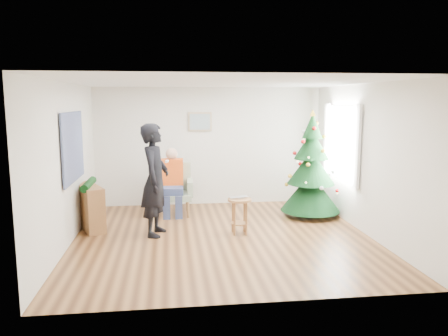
{
  "coord_description": "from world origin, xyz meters",
  "views": [
    {
      "loc": [
        -0.87,
        -7.14,
        2.3
      ],
      "look_at": [
        0.1,
        0.6,
        1.1
      ],
      "focal_mm": 35.0,
      "sensor_mm": 36.0,
      "label": 1
    }
  ],
  "objects": [
    {
      "name": "garland",
      "position": [
        -2.33,
        0.8,
        0.82
      ],
      "size": [
        0.14,
        0.9,
        0.14
      ],
      "primitive_type": "cylinder",
      "rotation": [
        1.57,
        0.0,
        0.0
      ],
      "color": "black",
      "rests_on": "console"
    },
    {
      "name": "wall_left",
      "position": [
        -2.5,
        0.0,
        1.3
      ],
      "size": [
        0.0,
        5.0,
        5.0
      ],
      "primitive_type": "plane",
      "rotation": [
        1.57,
        0.0,
        1.57
      ],
      "color": "silver",
      "rests_on": "floor"
    },
    {
      "name": "console",
      "position": [
        -2.33,
        0.8,
        0.4
      ],
      "size": [
        0.69,
        1.03,
        0.8
      ],
      "primitive_type": "cube",
      "rotation": [
        0.0,
        0.0,
        0.43
      ],
      "color": "brown",
      "rests_on": "floor"
    },
    {
      "name": "framed_picture",
      "position": [
        -0.2,
        2.46,
        1.85
      ],
      "size": [
        0.52,
        0.05,
        0.42
      ],
      "color": "tan",
      "rests_on": "wall_back"
    },
    {
      "name": "wall_front",
      "position": [
        0.0,
        -2.5,
        1.3
      ],
      "size": [
        5.0,
        0.0,
        5.0
      ],
      "primitive_type": "plane",
      "rotation": [
        -1.57,
        0.0,
        0.0
      ],
      "color": "silver",
      "rests_on": "floor"
    },
    {
      "name": "laptop",
      "position": [
        0.32,
        0.16,
        0.64
      ],
      "size": [
        0.39,
        0.3,
        0.03
      ],
      "primitive_type": "imported",
      "rotation": [
        0.0,
        0.0,
        0.27
      ],
      "color": "silver",
      "rests_on": "stool"
    },
    {
      "name": "wall_back",
      "position": [
        0.0,
        2.5,
        1.3
      ],
      "size": [
        5.0,
        0.0,
        5.0
      ],
      "primitive_type": "plane",
      "rotation": [
        1.57,
        0.0,
        0.0
      ],
      "color": "silver",
      "rests_on": "floor"
    },
    {
      "name": "seated_person",
      "position": [
        -0.83,
        1.6,
        0.7
      ],
      "size": [
        0.46,
        0.66,
        1.36
      ],
      "rotation": [
        0.0,
        0.0,
        -0.03
      ],
      "color": "navy",
      "rests_on": "armchair"
    },
    {
      "name": "game_controller",
      "position": [
        -0.92,
        0.25,
        1.29
      ],
      "size": [
        0.06,
        0.13,
        0.04
      ],
      "primitive_type": "cube",
      "rotation": [
        0.0,
        0.0,
        -0.22
      ],
      "color": "white",
      "rests_on": "standing_man"
    },
    {
      "name": "window_panel",
      "position": [
        2.47,
        1.0,
        1.5
      ],
      "size": [
        0.04,
        1.3,
        1.4
      ],
      "primitive_type": "cube",
      "color": "white",
      "rests_on": "wall_right"
    },
    {
      "name": "armchair",
      "position": [
        -0.83,
        1.66,
        0.39
      ],
      "size": [
        0.84,
        0.77,
        1.04
      ],
      "rotation": [
        0.0,
        0.0,
        -0.03
      ],
      "color": "gray",
      "rests_on": "floor"
    },
    {
      "name": "ceiling",
      "position": [
        0.0,
        0.0,
        2.6
      ],
      "size": [
        5.0,
        5.0,
        0.0
      ],
      "primitive_type": "plane",
      "rotation": [
        3.14,
        0.0,
        0.0
      ],
      "color": "white",
      "rests_on": "wall_back"
    },
    {
      "name": "curtains",
      "position": [
        2.44,
        1.0,
        1.5
      ],
      "size": [
        0.05,
        1.75,
        1.5
      ],
      "color": "white",
      "rests_on": "wall_right"
    },
    {
      "name": "stool",
      "position": [
        0.32,
        0.16,
        0.32
      ],
      "size": [
        0.42,
        0.42,
        0.62
      ],
      "rotation": [
        0.0,
        0.0,
        -0.08
      ],
      "color": "brown",
      "rests_on": "floor"
    },
    {
      "name": "christmas_tree",
      "position": [
        1.92,
        1.16,
        0.96
      ],
      "size": [
        1.18,
        1.18,
        2.14
      ],
      "rotation": [
        0.0,
        0.0,
        0.43
      ],
      "color": "#3F2816",
      "rests_on": "floor"
    },
    {
      "name": "floor",
      "position": [
        0.0,
        0.0,
        0.0
      ],
      "size": [
        5.0,
        5.0,
        0.0
      ],
      "primitive_type": "plane",
      "color": "brown",
      "rests_on": "ground"
    },
    {
      "name": "wall_right",
      "position": [
        2.5,
        0.0,
        1.3
      ],
      "size": [
        0.0,
        5.0,
        5.0
      ],
      "primitive_type": "plane",
      "rotation": [
        1.57,
        0.0,
        -1.57
      ],
      "color": "silver",
      "rests_on": "floor"
    },
    {
      "name": "tapestry",
      "position": [
        -2.46,
        0.3,
        1.55
      ],
      "size": [
        0.03,
        1.5,
        1.15
      ],
      "primitive_type": "cube",
      "color": "black",
      "rests_on": "wall_left"
    },
    {
      "name": "standing_man",
      "position": [
        -1.13,
        0.28,
        0.97
      ],
      "size": [
        0.6,
        0.79,
        1.93
      ],
      "primitive_type": "imported",
      "rotation": [
        0.0,
        0.0,
        1.35
      ],
      "color": "black",
      "rests_on": "floor"
    }
  ]
}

